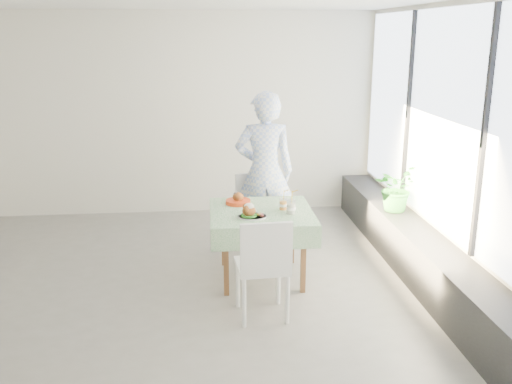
{
  "coord_description": "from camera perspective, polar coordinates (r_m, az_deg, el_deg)",
  "views": [
    {
      "loc": [
        0.53,
        -5.48,
        2.5
      ],
      "look_at": [
        1.1,
        0.1,
        0.93
      ],
      "focal_mm": 40.0,
      "sensor_mm": 36.0,
      "label": 1
    }
  ],
  "objects": [
    {
      "name": "juice_cup_orange",
      "position": [
        5.86,
        2.73,
        -1.25
      ],
      "size": [
        0.09,
        0.09,
        0.24
      ],
      "color": "white",
      "rests_on": "cafe_table"
    },
    {
      "name": "wall_front",
      "position": [
        3.22,
        -14.96,
        -4.88
      ],
      "size": [
        6.0,
        0.02,
        2.8
      ],
      "primitive_type": "cube",
      "color": "silver",
      "rests_on": "ground"
    },
    {
      "name": "wall_right",
      "position": [
        6.11,
        18.19,
        4.49
      ],
      "size": [
        0.02,
        5.0,
        2.8
      ],
      "primitive_type": "cube",
      "color": "silver",
      "rests_on": "ground"
    },
    {
      "name": "chair_near",
      "position": [
        5.21,
        0.64,
        -9.38
      ],
      "size": [
        0.48,
        0.48,
        0.96
      ],
      "color": "white",
      "rests_on": "ground"
    },
    {
      "name": "floor",
      "position": [
        6.05,
        -10.45,
        -9.06
      ],
      "size": [
        6.0,
        6.0,
        0.0
      ],
      "primitive_type": "plane",
      "color": "slate",
      "rests_on": "ground"
    },
    {
      "name": "potted_plant",
      "position": [
        6.78,
        13.81,
        0.46
      ],
      "size": [
        0.66,
        0.66,
        0.55
      ],
      "primitive_type": "imported",
      "rotation": [
        0.0,
        0.0,
        0.8
      ],
      "color": "#2D7828",
      "rests_on": "window_ledge"
    },
    {
      "name": "wall_back",
      "position": [
        8.07,
        -9.62,
        7.59
      ],
      "size": [
        6.0,
        0.02,
        2.8
      ],
      "primitive_type": "cube",
      "color": "silver",
      "rests_on": "ground"
    },
    {
      "name": "main_dish",
      "position": [
        5.61,
        -0.54,
        -2.09
      ],
      "size": [
        0.29,
        0.29,
        0.15
      ],
      "color": "white",
      "rests_on": "cafe_table"
    },
    {
      "name": "window_pane",
      "position": [
        6.06,
        18.13,
        6.81
      ],
      "size": [
        0.01,
        4.8,
        2.18
      ],
      "primitive_type": "cube",
      "color": "#D1E0F9",
      "rests_on": "ground"
    },
    {
      "name": "cafe_table",
      "position": [
        5.93,
        0.53,
        -4.48
      ],
      "size": [
        1.06,
        1.06,
        0.74
      ],
      "color": "brown",
      "rests_on": "ground"
    },
    {
      "name": "second_dish",
      "position": [
        6.07,
        -1.8,
        -0.85
      ],
      "size": [
        0.26,
        0.26,
        0.13
      ],
      "color": "red",
      "rests_on": "cafe_table"
    },
    {
      "name": "diner",
      "position": [
        6.63,
        0.86,
        2.04
      ],
      "size": [
        0.7,
        0.48,
        1.88
      ],
      "primitive_type": "imported",
      "rotation": [
        0.0,
        0.0,
        3.1
      ],
      "color": "#98B2F3",
      "rests_on": "ground"
    },
    {
      "name": "chair_far",
      "position": [
        6.81,
        0.2,
        -3.41
      ],
      "size": [
        0.53,
        0.53,
        0.89
      ],
      "color": "white",
      "rests_on": "ground"
    },
    {
      "name": "window_ledge",
      "position": [
        6.34,
        15.65,
        -5.74
      ],
      "size": [
        0.4,
        4.8,
        0.5
      ],
      "primitive_type": "cube",
      "color": "black",
      "rests_on": "ground"
    },
    {
      "name": "juice_cup_lemonade",
      "position": [
        5.74,
        3.53,
        -1.54
      ],
      "size": [
        0.1,
        0.1,
        0.28
      ],
      "color": "white",
      "rests_on": "cafe_table"
    }
  ]
}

